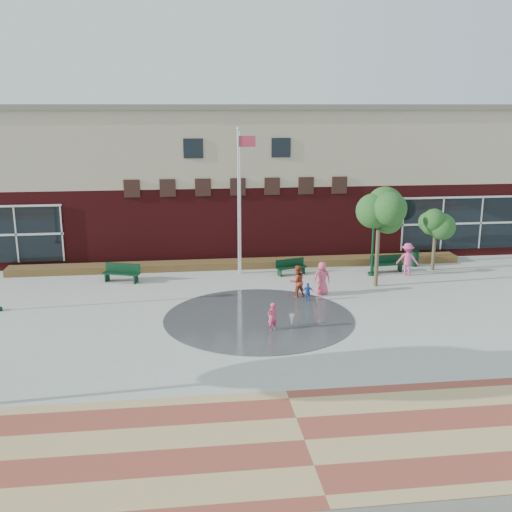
{
  "coord_description": "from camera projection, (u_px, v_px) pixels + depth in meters",
  "views": [
    {
      "loc": [
        -3.21,
        -21.74,
        9.16
      ],
      "look_at": [
        0.0,
        4.0,
        2.6
      ],
      "focal_mm": 42.0,
      "sensor_mm": 36.0,
      "label": 1
    }
  ],
  "objects": [
    {
      "name": "ground",
      "position": [
        269.0,
        345.0,
        23.55
      ],
      "size": [
        120.0,
        120.0,
        0.0
      ],
      "primitive_type": "plane",
      "color": "#666056",
      "rests_on": "ground"
    },
    {
      "name": "child_blue",
      "position": [
        308.0,
        292.0,
        28.64
      ],
      "size": [
        0.56,
        0.27,
        0.92
      ],
      "primitive_type": "imported",
      "rotation": [
        0.0,
        0.0,
        3.06
      ],
      "color": "blue",
      "rests_on": "ground"
    },
    {
      "name": "library_building",
      "position": [
        231.0,
        176.0,
        39.22
      ],
      "size": [
        44.4,
        10.4,
        9.2
      ],
      "color": "#4C0E10",
      "rests_on": "ground"
    },
    {
      "name": "trash_can",
      "position": [
        414.0,
        258.0,
        34.91
      ],
      "size": [
        0.57,
        0.57,
        0.94
      ],
      "color": "black",
      "rests_on": "ground"
    },
    {
      "name": "paver_band",
      "position": [
        304.0,
        440.0,
        16.81
      ],
      "size": [
        46.0,
        6.0,
        0.01
      ],
      "primitive_type": "cube",
      "color": "#964133",
      "rests_on": "ground"
    },
    {
      "name": "bench_mid",
      "position": [
        291.0,
        270.0,
        33.17
      ],
      "size": [
        1.81,
        0.97,
        0.88
      ],
      "rotation": [
        0.0,
        0.0,
        0.3
      ],
      "color": "black",
      "rests_on": "ground"
    },
    {
      "name": "tree_small_right",
      "position": [
        436.0,
        224.0,
        33.49
      ],
      "size": [
        2.14,
        2.14,
        3.66
      ],
      "color": "#423625",
      "rests_on": "ground"
    },
    {
      "name": "person_bench",
      "position": [
        407.0,
        259.0,
        32.89
      ],
      "size": [
        1.35,
        1.05,
        1.83
      ],
      "primitive_type": "imported",
      "rotation": [
        0.0,
        0.0,
        2.79
      ],
      "color": "#D54586",
      "rests_on": "ground"
    },
    {
      "name": "child_splash",
      "position": [
        272.0,
        317.0,
        24.86
      ],
      "size": [
        0.53,
        0.47,
        1.22
      ],
      "primitive_type": "imported",
      "rotation": [
        0.0,
        0.0,
        3.63
      ],
      "color": "#E23F63",
      "rests_on": "ground"
    },
    {
      "name": "bench_left",
      "position": [
        122.0,
        276.0,
        31.77
      ],
      "size": [
        2.04,
        1.17,
        0.99
      ],
      "rotation": [
        0.0,
        0.0,
        -0.34
      ],
      "color": "black",
      "rests_on": "ground"
    },
    {
      "name": "plaza_concrete",
      "position": [
        256.0,
        311.0,
        27.39
      ],
      "size": [
        46.0,
        18.0,
        0.01
      ],
      "primitive_type": "cube",
      "color": "#A8A8A0",
      "rests_on": "ground"
    },
    {
      "name": "tree_mid",
      "position": [
        379.0,
        218.0,
        30.24
      ],
      "size": [
        2.95,
        2.95,
        4.98
      ],
      "color": "#423625",
      "rests_on": "ground"
    },
    {
      "name": "flagpole_left",
      "position": [
        241.0,
        195.0,
        32.45
      ],
      "size": [
        0.93,
        0.2,
        7.95
      ],
      "rotation": [
        0.0,
        0.0,
        0.13
      ],
      "color": "silver",
      "rests_on": "ground"
    },
    {
      "name": "water_jet_a",
      "position": [
        272.0,
        329.0,
        25.18
      ],
      "size": [
        0.35,
        0.35,
        0.68
      ],
      "primitive_type": "cone",
      "rotation": [
        3.14,
        0.0,
        0.0
      ],
      "color": "white",
      "rests_on": "ground"
    },
    {
      "name": "splash_pad",
      "position": [
        259.0,
        318.0,
        26.43
      ],
      "size": [
        8.4,
        8.4,
        0.01
      ],
      "primitive_type": "cylinder",
      "color": "#383A3D",
      "rests_on": "ground"
    },
    {
      "name": "bench_right",
      "position": [
        387.0,
        267.0,
        33.67
      ],
      "size": [
        1.93,
        0.7,
        0.95
      ],
      "rotation": [
        0.0,
        0.0,
        0.09
      ],
      "color": "black",
      "rests_on": "ground"
    },
    {
      "name": "flower_bed",
      "position": [
        240.0,
        268.0,
        34.71
      ],
      "size": [
        26.0,
        1.2,
        0.4
      ],
      "primitive_type": "cube",
      "color": "#9B3423",
      "rests_on": "ground"
    },
    {
      "name": "water_jet_b",
      "position": [
        292.0,
        326.0,
        25.52
      ],
      "size": [
        0.22,
        0.22,
        0.49
      ],
      "primitive_type": "cone",
      "rotation": [
        3.14,
        0.0,
        0.0
      ],
      "color": "white",
      "rests_on": "ground"
    },
    {
      "name": "flagpole_right",
      "position": [
        239.0,
        194.0,
        32.29
      ],
      "size": [
        0.99,
        0.18,
        8.04
      ],
      "rotation": [
        0.0,
        0.0,
        -0.09
      ],
      "color": "silver",
      "rests_on": "ground"
    },
    {
      "name": "adult_red",
      "position": [
        297.0,
        281.0,
        29.16
      ],
      "size": [
        0.94,
        0.83,
        1.62
      ],
      "primitive_type": "imported",
      "rotation": [
        0.0,
        0.0,
        3.46
      ],
      "color": "#A93C24",
      "rests_on": "ground"
    },
    {
      "name": "lamp_right",
      "position": [
        374.0,
        230.0,
        32.45
      ],
      "size": [
        0.44,
        0.44,
        4.18
      ],
      "color": "black",
      "rests_on": "ground"
    },
    {
      "name": "adult_pink",
      "position": [
        322.0,
        278.0,
        29.6
      ],
      "size": [
        0.85,
        0.6,
        1.66
      ],
      "primitive_type": "imported",
      "rotation": [
        0.0,
        0.0,
        3.06
      ],
      "color": "#DB4869",
      "rests_on": "ground"
    }
  ]
}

